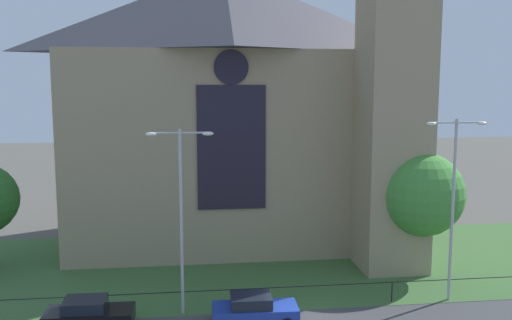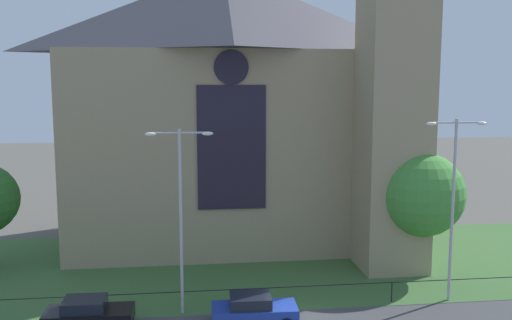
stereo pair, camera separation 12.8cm
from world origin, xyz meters
name	(u,v)px [view 1 (the left image)]	position (x,y,z in m)	size (l,w,h in m)	color
ground	(265,263)	(0.00, 10.00, 0.00)	(160.00, 160.00, 0.00)	#56544C
grass_verge	(270,273)	(0.00, 8.00, 0.00)	(120.00, 20.00, 0.01)	#3D6633
church_building	(236,104)	(-1.42, 15.55, 10.27)	(23.20, 16.20, 26.00)	tan
iron_railing	(244,291)	(-2.19, 2.50, 0.98)	(32.36, 0.07, 1.13)	black
tree_right_near	(422,195)	(9.27, 6.77, 5.00)	(5.19, 5.19, 7.63)	#423021
streetlamp_near	(181,200)	(-5.41, 2.40, 5.97)	(3.37, 0.26, 9.58)	#B2B2B7
streetlamp_far	(454,189)	(9.10, 2.40, 6.17)	(3.37, 0.26, 9.96)	#B2B2B7
parked_car_black	(89,314)	(-9.93, 1.06, 0.74)	(4.24, 2.10, 1.51)	black
parked_car_blue	(254,310)	(-1.93, 0.54, 0.74)	(4.25, 2.12, 1.51)	#1E3899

